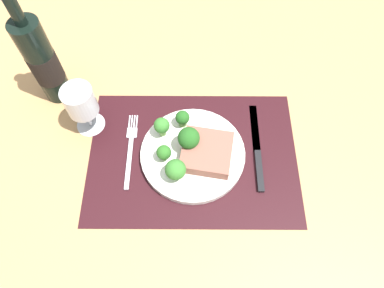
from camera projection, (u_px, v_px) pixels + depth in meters
ground_plane at (195, 159)px, 81.46cm from camera, size 140.00×110.00×3.00cm
placemat at (195, 156)px, 80.01cm from camera, size 47.63×33.98×0.30cm
plate at (195, 154)px, 79.17cm from camera, size 23.71×23.71×1.60cm
steak at (209, 152)px, 76.84cm from camera, size 12.44×12.22×2.97cm
broccoli_center at (164, 126)px, 77.94cm from camera, size 3.60×3.60×5.34cm
broccoli_near_steak at (178, 170)px, 72.97cm from camera, size 4.51×4.51×5.50cm
broccoli_near_fork at (184, 118)px, 79.82cm from camera, size 3.28×3.28×4.47cm
broccoli_back_left at (191, 138)px, 75.54cm from camera, size 4.87×4.87×6.62cm
broccoli_front_edge at (166, 153)px, 75.66cm from camera, size 3.28×3.28×4.24cm
fork at (132, 149)px, 80.37cm from camera, size 2.40×19.20×0.50cm
knife at (259, 153)px, 79.83cm from camera, size 1.80×23.00×0.80cm
wine_bottle at (45, 62)px, 78.45cm from camera, size 6.66×6.66×31.39cm
wine_glass at (83, 103)px, 76.42cm from camera, size 6.93×6.93×13.13cm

